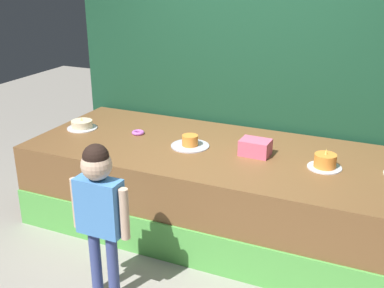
% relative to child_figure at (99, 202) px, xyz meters
% --- Properties ---
extents(ground_plane, '(12.00, 12.00, 0.00)m').
position_rel_child_figure_xyz_m(ground_plane, '(0.43, 0.55, -0.76)').
color(ground_plane, gray).
extents(stage_platform, '(3.44, 1.39, 0.76)m').
position_rel_child_figure_xyz_m(stage_platform, '(0.43, 1.23, -0.39)').
color(stage_platform, brown).
rests_on(stage_platform, ground_plane).
extents(curtain_backdrop, '(3.75, 0.08, 3.12)m').
position_rel_child_figure_xyz_m(curtain_backdrop, '(0.43, 2.02, 0.80)').
color(curtain_backdrop, '#19472D').
rests_on(curtain_backdrop, ground_plane).
extents(child_figure, '(0.46, 0.21, 1.18)m').
position_rel_child_figure_xyz_m(child_figure, '(0.00, 0.00, 0.00)').
color(child_figure, '#3F4C8C').
rests_on(child_figure, ground_plane).
extents(pink_box, '(0.25, 0.19, 0.14)m').
position_rel_child_figure_xyz_m(pink_box, '(0.72, 1.25, 0.06)').
color(pink_box, '#E66283').
rests_on(pink_box, stage_platform).
extents(donut, '(0.12, 0.12, 0.03)m').
position_rel_child_figure_xyz_m(donut, '(-0.45, 1.30, 0.01)').
color(donut, '#CC66D8').
rests_on(donut, stage_platform).
extents(cake_far_left, '(0.29, 0.29, 0.11)m').
position_rel_child_figure_xyz_m(cake_far_left, '(-1.03, 1.22, 0.03)').
color(cake_far_left, silver).
rests_on(cake_far_left, stage_platform).
extents(cake_center_left, '(0.34, 0.34, 0.10)m').
position_rel_child_figure_xyz_m(cake_center_left, '(0.13, 1.21, 0.03)').
color(cake_center_left, silver).
rests_on(cake_center_left, stage_platform).
extents(cake_center_right, '(0.27, 0.27, 0.17)m').
position_rel_child_figure_xyz_m(cake_center_right, '(1.30, 1.21, 0.05)').
color(cake_center_right, silver).
rests_on(cake_center_right, stage_platform).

